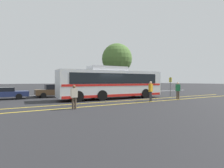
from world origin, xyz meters
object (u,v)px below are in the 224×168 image
at_px(tree_0, 117,59).
at_px(bus_stop_sign, 170,84).
at_px(parked_car_0, 2,93).
at_px(pedestrian_0, 74,96).
at_px(pedestrian_1, 151,90).
at_px(pedestrian_2, 178,89).
at_px(transit_bus, 112,83).
at_px(parked_car_1, 54,91).

bearing_deg(tree_0, bus_stop_sign, -80.21).
height_order(parked_car_0, pedestrian_0, pedestrian_0).
xyz_separation_m(pedestrian_0, pedestrian_1, (7.44, 0.75, 0.15)).
bearing_deg(parked_car_0, pedestrian_1, -126.12).
bearing_deg(pedestrian_2, transit_bus, 175.12).
xyz_separation_m(transit_bus, pedestrian_2, (5.52, -3.91, -0.68)).
distance_m(transit_bus, pedestrian_2, 6.80).
relative_size(parked_car_0, parked_car_1, 1.16).
distance_m(bus_stop_sign, tree_0, 10.33).
height_order(pedestrian_2, bus_stop_sign, bus_stop_sign).
height_order(pedestrian_0, pedestrian_1, pedestrian_1).
xyz_separation_m(pedestrian_0, bus_stop_sign, (12.72, 3.11, 0.57)).
bearing_deg(pedestrian_2, parked_car_1, 169.78).
bearing_deg(bus_stop_sign, tree_0, -167.75).
xyz_separation_m(parked_car_1, pedestrian_1, (6.74, -8.90, 0.32)).
bearing_deg(tree_0, parked_car_1, -164.59).
xyz_separation_m(transit_bus, bus_stop_sign, (7.14, -1.51, -0.21)).
xyz_separation_m(parked_car_0, pedestrian_0, (4.42, -9.43, 0.26)).
bearing_deg(parked_car_0, transit_bus, -115.58).
height_order(parked_car_0, bus_stop_sign, bus_stop_sign).
bearing_deg(pedestrian_1, bus_stop_sign, -174.08).
height_order(parked_car_0, pedestrian_2, pedestrian_2).
distance_m(parked_car_0, tree_0, 16.53).
height_order(pedestrian_0, bus_stop_sign, bus_stop_sign).
xyz_separation_m(parked_car_0, pedestrian_2, (15.52, -8.72, 0.36)).
xyz_separation_m(pedestrian_1, tree_0, (3.65, 11.76, 4.37)).
xyz_separation_m(pedestrian_0, pedestrian_2, (11.10, 0.71, 0.10)).
xyz_separation_m(pedestrian_2, bus_stop_sign, (1.62, 2.40, 0.47)).
bearing_deg(bus_stop_sign, transit_bus, -99.51).
bearing_deg(bus_stop_sign, pedestrian_2, -31.59).
relative_size(parked_car_1, pedestrian_1, 2.29).
xyz_separation_m(parked_car_1, bus_stop_sign, (12.02, -6.53, 0.74)).
xyz_separation_m(parked_car_0, bus_stop_sign, (17.14, -6.32, 0.83)).
height_order(parked_car_1, tree_0, tree_0).
bearing_deg(parked_car_1, tree_0, 106.93).
relative_size(transit_bus, parked_car_0, 2.38).
bearing_deg(parked_car_1, pedestrian_1, 38.65).
distance_m(transit_bus, tree_0, 10.33).
relative_size(parked_car_0, pedestrian_1, 2.66).
bearing_deg(bus_stop_sign, pedestrian_0, -73.79).
bearing_deg(parked_car_1, bus_stop_sign, 62.98).
relative_size(bus_stop_sign, tree_0, 0.30).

